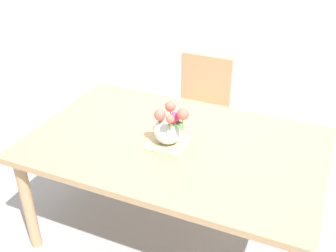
# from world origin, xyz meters

# --- Properties ---
(ground_plane) EXTENTS (12.00, 12.00, 0.00)m
(ground_plane) POSITION_xyz_m (0.00, 0.00, 0.00)
(ground_plane) COLOR #939399
(dining_table) EXTENTS (1.73, 1.10, 0.73)m
(dining_table) POSITION_xyz_m (0.00, 0.00, 0.65)
(dining_table) COLOR tan
(dining_table) RESTS_ON ground_plane
(chair_far) EXTENTS (0.42, 0.42, 0.90)m
(chair_far) POSITION_xyz_m (-0.15, 0.89, 0.52)
(chair_far) COLOR tan
(chair_far) RESTS_ON ground_plane
(placemat) EXTENTS (0.23, 0.23, 0.01)m
(placemat) POSITION_xyz_m (-0.03, -0.04, 0.73)
(placemat) COLOR tan
(placemat) RESTS_ON dining_table
(flower_vase) EXTENTS (0.23, 0.21, 0.27)m
(flower_vase) POSITION_xyz_m (-0.03, -0.04, 0.85)
(flower_vase) COLOR silver
(flower_vase) RESTS_ON placemat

